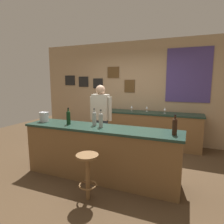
{
  "coord_description": "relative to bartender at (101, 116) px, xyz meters",
  "views": [
    {
      "loc": [
        1.4,
        -3.3,
        1.7
      ],
      "look_at": [
        -0.12,
        0.45,
        1.05
      ],
      "focal_mm": 30.76,
      "sensor_mm": 36.0,
      "label": 1
    }
  ],
  "objects": [
    {
      "name": "wine_glass_a",
      "position": [
        -0.44,
        1.17,
        0.07
      ],
      "size": [
        0.07,
        0.07,
        0.16
      ],
      "color": "silver",
      "rests_on": "side_counter"
    },
    {
      "name": "side_counter",
      "position": [
        0.79,
        1.18,
        -0.48
      ],
      "size": [
        2.76,
        0.56,
        0.9
      ],
      "color": "brown",
      "rests_on": "ground_plane"
    },
    {
      "name": "bar_stool",
      "position": [
        0.51,
        -1.53,
        -0.48
      ],
      "size": [
        0.32,
        0.32,
        0.68
      ],
      "color": "brown",
      "rests_on": "ground_plane"
    },
    {
      "name": "ice_bucket",
      "position": [
        -0.81,
        -0.86,
        0.08
      ],
      "size": [
        0.19,
        0.19,
        0.19
      ],
      "color": "#B7BABF",
      "rests_on": "bar_counter"
    },
    {
      "name": "wine_glass_c",
      "position": [
        0.76,
        1.27,
        0.07
      ],
      "size": [
        0.07,
        0.07,
        0.16
      ],
      "color": "silver",
      "rests_on": "side_counter"
    },
    {
      "name": "ground_plane",
      "position": [
        0.39,
        -0.47,
        -0.94
      ],
      "size": [
        10.0,
        10.0,
        0.0
      ],
      "primitive_type": "plane",
      "color": "#4C3823"
    },
    {
      "name": "wine_bottle_c",
      "position": [
        0.41,
        -0.87,
        0.12
      ],
      "size": [
        0.07,
        0.07,
        0.31
      ],
      "color": "#999E99",
      "rests_on": "bar_counter"
    },
    {
      "name": "wine_bottle_d",
      "position": [
        1.62,
        -0.9,
        0.12
      ],
      "size": [
        0.07,
        0.07,
        0.31
      ],
      "color": "black",
      "rests_on": "bar_counter"
    },
    {
      "name": "wine_glass_b",
      "position": [
        0.35,
        1.22,
        0.07
      ],
      "size": [
        0.07,
        0.07,
        0.16
      ],
      "color": "silver",
      "rests_on": "side_counter"
    },
    {
      "name": "back_wall",
      "position": [
        0.42,
        1.56,
        0.48
      ],
      "size": [
        6.0,
        0.09,
        2.8
      ],
      "color": "tan",
      "rests_on": "ground_plane"
    },
    {
      "name": "bar_counter",
      "position": [
        0.39,
        -0.87,
        -0.47
      ],
      "size": [
        2.77,
        0.6,
        0.92
      ],
      "color": "brown",
      "rests_on": "ground_plane"
    },
    {
      "name": "wine_glass_d",
      "position": [
        1.24,
        1.14,
        0.07
      ],
      "size": [
        0.07,
        0.07,
        0.16
      ],
      "color": "silver",
      "rests_on": "side_counter"
    },
    {
      "name": "bartender",
      "position": [
        0.0,
        0.0,
        0.0
      ],
      "size": [
        0.52,
        0.21,
        1.62
      ],
      "color": "#384766",
      "rests_on": "ground_plane"
    },
    {
      "name": "wine_bottle_b",
      "position": [
        0.25,
        -0.79,
        0.12
      ],
      "size": [
        0.07,
        0.07,
        0.31
      ],
      "color": "#999E99",
      "rests_on": "bar_counter"
    },
    {
      "name": "wine_bottle_a",
      "position": [
        -0.23,
        -0.89,
        0.12
      ],
      "size": [
        0.07,
        0.07,
        0.31
      ],
      "color": "black",
      "rests_on": "bar_counter"
    }
  ]
}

